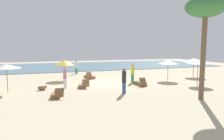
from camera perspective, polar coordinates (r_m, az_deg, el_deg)
name	(u,v)px	position (r m, az deg, el deg)	size (l,w,h in m)	color
ground_plane	(106,83)	(18.49, -1.68, -3.79)	(60.00, 60.00, 0.00)	#BCAD8E
ocean_water	(78,66)	(34.97, -9.71, 1.14)	(48.00, 16.00, 0.06)	slate
umbrella_0	(194,60)	(24.11, 22.61, 2.65)	(2.12, 2.12, 2.08)	brown
umbrella_1	(64,63)	(20.54, -13.63, 2.08)	(1.95, 1.95, 2.03)	olive
umbrella_2	(198,62)	(19.19, 23.65, 2.26)	(1.85, 1.85, 2.26)	olive
umbrella_3	(6,66)	(16.35, -28.27, 0.95)	(2.02, 2.02, 2.11)	brown
umbrella_4	(168,62)	(20.61, 15.95, 2.29)	(1.91, 1.91, 2.08)	brown
lounger_0	(140,83)	(17.63, 8.09, -3.78)	(0.71, 1.67, 0.75)	brown
lounger_2	(57,94)	(13.95, -15.63, -6.80)	(0.90, 1.78, 0.68)	brown
lounger_3	(83,85)	(16.82, -8.40, -4.29)	(0.91, 1.75, 0.72)	olive
lounger_4	(90,77)	(21.29, -6.53, -1.97)	(1.02, 1.74, 0.74)	brown
person_0	(133,73)	(18.76, 5.96, -0.84)	(0.37, 0.37, 1.80)	#338C59
person_1	(76,67)	(25.14, -10.29, 0.87)	(0.34, 0.34, 1.69)	#338C59
person_2	(124,81)	(14.27, 3.52, -3.07)	(0.42, 0.42, 1.84)	#2D4C8C
person_3	(65,77)	(16.58, -13.48, -2.02)	(0.38, 0.38, 1.75)	white
palm_1	(206,9)	(13.93, 25.47, 15.56)	(2.47, 2.47, 6.53)	brown
dog	(42,88)	(16.39, -19.57, -4.89)	(0.77, 0.51, 0.35)	olive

